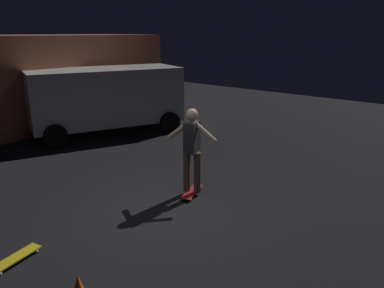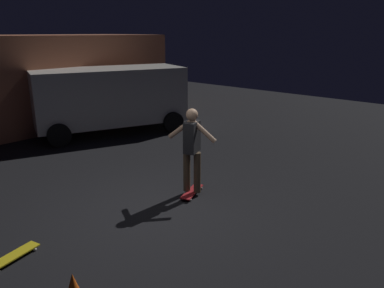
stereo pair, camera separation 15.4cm
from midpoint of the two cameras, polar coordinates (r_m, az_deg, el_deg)
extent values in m
plane|color=black|center=(6.86, -5.65, -10.35)|extent=(28.00, 28.00, 0.00)
cube|color=silver|center=(12.22, -12.10, 7.25)|extent=(4.98, 3.43, 1.70)
cube|color=black|center=(12.93, -2.28, 9.67)|extent=(0.68, 1.65, 0.64)
cylinder|color=black|center=(13.83, -5.95, 5.02)|extent=(0.69, 0.44, 0.66)
cylinder|color=black|center=(12.04, -2.54, 3.34)|extent=(0.69, 0.44, 0.66)
cylinder|color=black|center=(13.03, -20.47, 3.32)|extent=(0.69, 0.44, 0.66)
cylinder|color=black|center=(11.11, -19.20, 1.27)|extent=(0.69, 0.44, 0.66)
cube|color=#AD1E23|center=(7.51, 0.59, -7.24)|extent=(0.80, 0.46, 0.02)
sphere|color=silver|center=(7.81, 0.81, -6.55)|extent=(0.05, 0.05, 0.05)
sphere|color=silver|center=(7.76, 1.99, -6.73)|extent=(0.05, 0.05, 0.05)
sphere|color=silver|center=(7.30, -0.90, -8.28)|extent=(0.05, 0.05, 0.05)
sphere|color=silver|center=(7.25, 0.36, -8.49)|extent=(0.05, 0.05, 0.05)
cube|color=gold|center=(6.07, -24.92, -15.19)|extent=(0.81, 0.38, 0.02)
sphere|color=silver|center=(6.30, -23.14, -14.13)|extent=(0.05, 0.05, 0.05)
sphere|color=silver|center=(6.18, -22.12, -14.63)|extent=(0.05, 0.05, 0.05)
cylinder|color=brown|center=(7.39, -0.19, -4.15)|extent=(0.14, 0.14, 0.82)
cylinder|color=brown|center=(7.32, 1.41, -4.37)|extent=(0.14, 0.14, 0.82)
cube|color=#262628|center=(7.13, 0.62, 1.08)|extent=(0.43, 0.34, 0.60)
sphere|color=tan|center=(7.03, 0.63, 4.49)|extent=(0.23, 0.23, 0.23)
cylinder|color=tan|center=(7.17, -1.02, 2.40)|extent=(0.27, 0.54, 0.46)
cylinder|color=tan|center=(7.02, 2.30, 2.07)|extent=(0.27, 0.54, 0.46)
camera|label=1|loc=(0.08, -89.38, 0.19)|focal=35.03mm
camera|label=2|loc=(0.08, 90.62, -0.19)|focal=35.03mm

